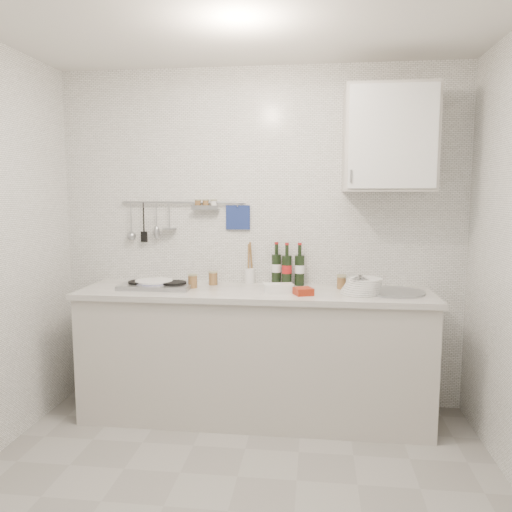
{
  "coord_description": "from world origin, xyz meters",
  "views": [
    {
      "loc": [
        0.42,
        -2.29,
        1.58
      ],
      "look_at": [
        0.03,
        0.9,
        1.18
      ],
      "focal_mm": 35.0,
      "sensor_mm": 36.0,
      "label": 1
    }
  ],
  "objects": [
    {
      "name": "back_wall",
      "position": [
        0.0,
        1.4,
        1.25
      ],
      "size": [
        3.0,
        0.02,
        2.5
      ],
      "primitive_type": "cube",
      "color": "silver",
      "rests_on": "floor"
    },
    {
      "name": "wall_rail",
      "position": [
        -0.6,
        1.37,
        1.43
      ],
      "size": [
        0.98,
        0.09,
        0.34
      ],
      "color": "#93969B",
      "rests_on": "back_wall"
    },
    {
      "name": "plate_stack_sink",
      "position": [
        0.74,
        1.06,
        0.97
      ],
      "size": [
        0.29,
        0.27,
        0.11
      ],
      "rotation": [
        0.0,
        0.0,
        -0.09
      ],
      "color": "white",
      "rests_on": "counter"
    },
    {
      "name": "wall_cabinet",
      "position": [
        0.9,
        1.22,
        1.95
      ],
      "size": [
        0.6,
        0.38,
        0.7
      ],
      "color": "#B3ADA5",
      "rests_on": "back_wall"
    },
    {
      "name": "strawberry_punnet",
      "position": [
        0.34,
        0.96,
        0.94
      ],
      "size": [
        0.15,
        0.15,
        0.05
      ],
      "primitive_type": "cube",
      "rotation": [
        0.0,
        0.0,
        0.39
      ],
      "color": "#A62C12",
      "rests_on": "counter"
    },
    {
      "name": "utensil_crock",
      "position": [
        -0.07,
        1.35,
        0.99
      ],
      "size": [
        0.08,
        0.08,
        0.31
      ],
      "rotation": [
        0.0,
        0.0,
        -0.27
      ],
      "color": "white",
      "rests_on": "counter"
    },
    {
      "name": "butter_dish",
      "position": [
        0.17,
        1.03,
        0.95
      ],
      "size": [
        0.21,
        0.14,
        0.06
      ],
      "primitive_type": "cube",
      "rotation": [
        0.0,
        0.0,
        0.22
      ],
      "color": "white",
      "rests_on": "counter"
    },
    {
      "name": "counter",
      "position": [
        0.01,
        1.1,
        0.43
      ],
      "size": [
        2.44,
        0.64,
        0.96
      ],
      "color": "#B3ADA5",
      "rests_on": "floor"
    },
    {
      "name": "floor",
      "position": [
        0.0,
        0.0,
        0.0
      ],
      "size": [
        3.0,
        3.0,
        0.0
      ],
      "primitive_type": "plane",
      "color": "gray",
      "rests_on": "ground"
    },
    {
      "name": "jar_d",
      "position": [
        -0.45,
        1.12,
        0.97
      ],
      "size": [
        0.07,
        0.07,
        0.1
      ],
      "rotation": [
        0.0,
        0.0,
        0.24
      ],
      "color": "brown",
      "rests_on": "counter"
    },
    {
      "name": "plate_stack_hob",
      "position": [
        -0.74,
        1.12,
        0.94
      ],
      "size": [
        0.29,
        0.29,
        0.05
      ],
      "rotation": [
        0.0,
        0.0,
        0.14
      ],
      "color": "#45479C",
      "rests_on": "counter"
    },
    {
      "name": "jar_a",
      "position": [
        -0.33,
        1.26,
        0.97
      ],
      "size": [
        0.07,
        0.07,
        0.1
      ],
      "rotation": [
        0.0,
        0.0,
        -0.02
      ],
      "color": "brown",
      "rests_on": "counter"
    },
    {
      "name": "jar_b",
      "position": [
        0.6,
        1.26,
        0.97
      ],
      "size": [
        0.07,
        0.07,
        0.09
      ],
      "rotation": [
        0.0,
        0.0,
        0.1
      ],
      "color": "brown",
      "rests_on": "counter"
    },
    {
      "name": "wine_bottles",
      "position": [
        0.22,
        1.32,
        1.07
      ],
      "size": [
        0.24,
        0.12,
        0.31
      ],
      "rotation": [
        0.0,
        0.0,
        -0.19
      ],
      "color": "black",
      "rests_on": "counter"
    },
    {
      "name": "jar_c",
      "position": [
        0.6,
        1.21,
        0.97
      ],
      "size": [
        0.06,
        0.06,
        0.09
      ],
      "rotation": [
        0.0,
        0.0,
        -0.22
      ],
      "color": "brown",
      "rests_on": "counter"
    }
  ]
}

